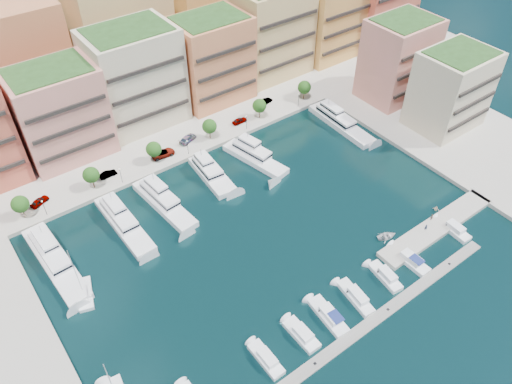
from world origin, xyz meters
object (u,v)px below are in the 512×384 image
Objects in this scene: yacht_3 at (211,172)px; cruiser_9 at (453,229)px; tree_1 at (91,175)px; cruiser_4 at (329,316)px; cruiser_5 at (356,297)px; cruiser_7 at (409,260)px; yacht_1 at (123,221)px; car_3 at (188,139)px; car_5 at (266,101)px; car_0 at (39,201)px; tree_3 at (209,126)px; sailboat_2 at (85,295)px; cruiser_2 at (266,359)px; car_4 at (240,121)px; lamppost_4 at (299,98)px; tender_3 at (436,208)px; tree_2 at (154,149)px; cruiser_3 at (302,335)px; tree_0 at (20,204)px; lamppost_1 at (120,173)px; yacht_0 at (54,259)px; tree_4 at (259,106)px; yacht_6 at (339,121)px; yacht_4 at (254,157)px; yacht_2 at (162,201)px; tree_5 at (304,87)px; tender_0 at (387,236)px; cruiser_6 at (385,276)px; person_0 at (426,227)px; lamppost_0 at (44,205)px; person_1 at (431,217)px; car_1 at (108,174)px; lamppost_2 at (187,145)px; car_2 at (163,153)px.

yacht_3 is 56.19m from cruiser_9.
cruiser_4 is (20.09, -58.12, -4.17)m from tree_1.
cruiser_7 reaches higher than cruiser_5.
yacht_1 is 3.88× the size of car_3.
car_0 is at bearing 78.34° from car_5.
cruiser_9 is at bearing -55.43° from yacht_3.
car_5 is at bearing 11.68° from tree_3.
cruiser_2 is at bearing -58.16° from sailboat_2.
yacht_3 is 21.95m from car_4.
tender_3 is (-1.38, -49.45, -3.38)m from lamppost_4.
lamppost_4 is at bearing -2.99° from tree_2.
tree_1 is 59.82m from cruiser_3.
tree_0 and tree_2 have the same top height.
sailboat_2 is (-19.59, -24.57, -3.50)m from lamppost_1.
car_4 is at bearing 2.46° from tree_2.
tree_4 is at bearing 13.75° from yacht_0.
yacht_6 is 44.07m from cruiser_9.
car_0 is at bearing 127.29° from yacht_1.
yacht_2 is at bearing -178.52° from yacht_4.
tree_2 is at bearing -117.11° from car_0.
cruiser_9 is 4.81× the size of tender_3.
tree_2 is 1.27× the size of car_5.
lamppost_4 is at bearing -150.10° from tree_5.
cruiser_3 is 0.84× the size of cruiser_7.
tender_0 is at bearing -119.58° from yacht_6.
cruiser_6 is at bearing 179.73° from cruiser_7.
tree_0 is at bearing 126.52° from cruiser_5.
lamppost_1 is at bearing 2.34° from person_0.
yacht_1 is 1.03× the size of yacht_2.
person_0 is (-13.08, -54.80, -2.94)m from tree_5.
person_1 is (66.36, -51.20, -2.04)m from lamppost_0.
car_4 is 2.66× the size of person_0.
tree_1 is at bearing 81.01° from car_5.
tree_3 is 0.75× the size of cruiser_3.
cruiser_2 is at bearing 179.99° from cruiser_6.
lamppost_1 is 18.64m from car_0.
yacht_2 is 3.76× the size of car_3.
tree_5 reaches higher than tender_3.
car_1 is (16.25, 3.98, -2.14)m from lamppost_0.
yacht_2 is at bearing -140.19° from lamppost_2.
lamppost_0 is 0.52× the size of cruiser_9.
lamppost_1 is 0.22× the size of yacht_4.
cruiser_2 is at bearing -95.83° from yacht_2.
cruiser_4 is 45.95m from sailboat_2.
yacht_6 is at bearing -1.07° from yacht_2.
cruiser_6 is at bearing -62.39° from lamppost_1.
cruiser_2 is at bearing -179.99° from cruiser_3.
car_3 is (12.96, 60.47, 1.24)m from cruiser_3.
cruiser_4 is (6.41, -0.04, 0.02)m from cruiser_3.
tree_3 is at bearing -86.98° from car_2.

